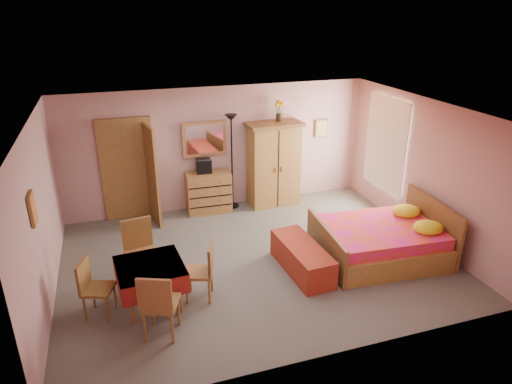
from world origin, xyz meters
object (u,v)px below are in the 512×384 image
object	(u,v)px
stereo	(204,166)
chair_south	(160,303)
chest_of_drawers	(209,192)
bed	(380,232)
chair_east	(199,272)
bench	(302,258)
floor_lamp	(232,162)
dining_table	(152,285)
wardrobe	(274,164)
wall_mirror	(204,139)
sunflower_vase	(279,111)
chair_west	(98,289)
chair_north	(142,254)

from	to	relation	value
stereo	chair_south	bearing A→B (deg)	-110.66
chest_of_drawers	bed	world-z (taller)	bed
stereo	chair_east	distance (m)	3.19
chair_east	bench	bearing A→B (deg)	-64.10
chair_east	floor_lamp	bearing A→B (deg)	-4.80
bench	dining_table	bearing A→B (deg)	-175.81
wardrobe	bench	xyz separation A→B (m)	(-0.50, -2.75, -0.68)
dining_table	wardrobe	bearing A→B (deg)	44.63
chest_of_drawers	bench	xyz separation A→B (m)	(0.94, -2.79, -0.20)
bed	chair_south	world-z (taller)	chair_south
wall_mirror	bed	bearing A→B (deg)	-54.94
wardrobe	stereo	bearing A→B (deg)	174.07
bench	chair_east	bearing A→B (deg)	-173.21
floor_lamp	wall_mirror	bearing A→B (deg)	166.82
stereo	bench	xyz separation A→B (m)	(1.01, -2.84, -0.78)
bench	dining_table	world-z (taller)	dining_table
stereo	sunflower_vase	bearing A→B (deg)	0.39
wardrobe	dining_table	xyz separation A→B (m)	(-2.97, -2.93, -0.58)
bench	bed	bearing A→B (deg)	0.13
chair_south	chair_west	bearing A→B (deg)	161.47
stereo	sunflower_vase	distance (m)	1.95
stereo	chest_of_drawers	bearing A→B (deg)	-31.04
wardrobe	chair_west	world-z (taller)	wardrobe
wall_mirror	bed	world-z (taller)	wall_mirror
bed	chair_east	xyz separation A→B (m)	(-3.23, -0.21, -0.03)
bench	wall_mirror	bearing A→B (deg)	107.39
floor_lamp	chair_east	distance (m)	3.42
chest_of_drawers	sunflower_vase	distance (m)	2.27
floor_lamp	chair_west	xyz separation A→B (m)	(-2.80, -3.05, -0.59)
floor_lamp	bench	size ratio (longest dim) A/B	1.43
wardrobe	bed	xyz separation A→B (m)	(0.96, -2.75, -0.43)
stereo	bed	xyz separation A→B (m)	(2.48, -2.83, -0.53)
chair_east	chair_south	bearing A→B (deg)	154.40
stereo	chair_north	bearing A→B (deg)	-122.62
chest_of_drawers	chair_east	size ratio (longest dim) A/B	1.02
chair_west	sunflower_vase	bearing A→B (deg)	148.63
bench	dining_table	xyz separation A→B (m)	(-2.46, -0.18, 0.10)
floor_lamp	wardrobe	xyz separation A→B (m)	(0.90, -0.13, -0.10)
sunflower_vase	dining_table	bearing A→B (deg)	-135.68
bench	chair_south	xyz separation A→B (m)	(-2.41, -0.86, 0.26)
sunflower_vase	chair_north	xyz separation A→B (m)	(-3.17, -2.38, -1.54)
floor_lamp	sunflower_vase	distance (m)	1.47
sunflower_vase	dining_table	distance (m)	4.66
floor_lamp	bed	xyz separation A→B (m)	(1.86, -2.87, -0.54)
bed	chair_south	size ratio (longest dim) A/B	2.13
chair_south	chair_north	distance (m)	1.33
floor_lamp	wardrobe	bearing A→B (deg)	-8.11
dining_table	sunflower_vase	bearing A→B (deg)	44.32
floor_lamp	bed	size ratio (longest dim) A/B	0.97
chair_south	chair_east	size ratio (longest dim) A/B	1.09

